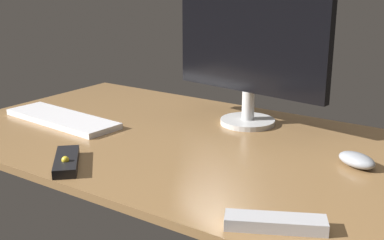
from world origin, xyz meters
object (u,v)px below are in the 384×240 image
at_px(monitor, 250,41).
at_px(computer_mouse, 357,160).
at_px(tv_remote, 275,223).
at_px(keyboard, 62,119).
at_px(media_remote, 66,161).

distance_m(monitor, computer_mouse, 0.49).
bearing_deg(tv_remote, keyboard, 136.80).
bearing_deg(computer_mouse, tv_remote, -67.12).
distance_m(keyboard, media_remote, 0.40).
relative_size(keyboard, media_remote, 2.56).
height_order(monitor, keyboard, monitor).
height_order(media_remote, tv_remote, media_remote).
bearing_deg(keyboard, tv_remote, -11.85).
relative_size(monitor, computer_mouse, 5.07).
height_order(computer_mouse, tv_remote, computer_mouse).
distance_m(keyboard, computer_mouse, 0.91).
relative_size(keyboard, computer_mouse, 4.04).
bearing_deg(computer_mouse, keyboard, -143.50).
height_order(monitor, tv_remote, monitor).
relative_size(media_remote, tv_remote, 0.86).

